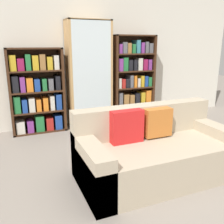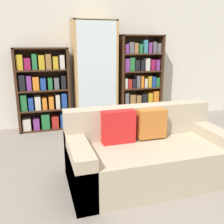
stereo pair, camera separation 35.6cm
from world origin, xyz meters
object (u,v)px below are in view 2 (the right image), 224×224
couch (147,154)px  display_cabinet (95,75)px  bookshelf_right (140,81)px  bookshelf_left (43,91)px  wine_bottle (149,141)px

couch → display_cabinet: 2.13m
couch → bookshelf_right: bearing=69.7°
couch → bookshelf_left: bearing=116.4°
couch → wine_bottle: size_ratio=5.00×
bookshelf_right → wine_bottle: size_ratio=4.63×
display_cabinet → bookshelf_right: (0.87, 0.02, -0.14)m
bookshelf_right → wine_bottle: (-0.44, -1.41, -0.63)m
couch → wine_bottle: 0.73m
bookshelf_right → wine_bottle: bearing=-107.3°
couch → display_cabinet: size_ratio=0.94×
couch → wine_bottle: couch is taller
display_cabinet → bookshelf_right: bearing=1.1°
couch → display_cabinet: display_cabinet is taller
bookshelf_left → display_cabinet: 0.94m
bookshelf_left → couch: bearing=-63.6°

